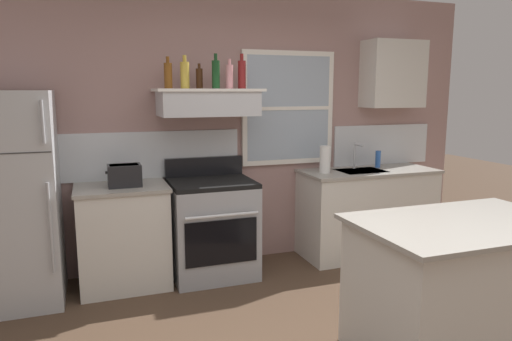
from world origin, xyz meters
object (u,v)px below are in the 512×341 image
object	(u,v)px
dish_soap_bottle	(378,159)
refrigerator	(12,200)
toaster	(124,175)
stove_range	(212,227)
bottle_dark_green_wine	(216,74)
bottle_rose_pink	(229,76)
bottle_brown_stout	(199,78)
paper_towel_roll	(325,159)
kitchen_island	(461,288)
bottle_amber_wine	(168,75)
bottle_champagne_gold_foil	(185,75)
bottle_red_label_wine	(242,74)

from	to	relation	value
dish_soap_bottle	refrigerator	bearing A→B (deg)	-177.40
refrigerator	toaster	bearing A→B (deg)	1.35
toaster	dish_soap_bottle	size ratio (longest dim) A/B	1.65
stove_range	bottle_dark_green_wine	xyz separation A→B (m)	(0.07, 0.04, 1.41)
bottle_rose_pink	bottle_brown_stout	bearing A→B (deg)	165.86
paper_towel_roll	stove_range	bearing A→B (deg)	-178.20
toaster	paper_towel_roll	bearing A→B (deg)	1.16
paper_towel_roll	kitchen_island	xyz separation A→B (m)	(0.00, -1.90, -0.59)
stove_range	dish_soap_bottle	size ratio (longest dim) A/B	6.06
dish_soap_bottle	paper_towel_roll	bearing A→B (deg)	-171.77
bottle_amber_wine	bottle_champagne_gold_foil	size ratio (longest dim) A/B	0.95
refrigerator	bottle_red_label_wine	size ratio (longest dim) A/B	5.39
bottle_amber_wine	bottle_dark_green_wine	world-z (taller)	bottle_dark_green_wine
stove_range	bottle_amber_wine	xyz separation A→B (m)	(-0.35, 0.11, 1.40)
toaster	bottle_dark_green_wine	size ratio (longest dim) A/B	0.96
bottle_rose_pink	bottle_amber_wine	bearing A→B (deg)	175.60
bottle_dark_green_wine	kitchen_island	bearing A→B (deg)	-59.33
bottle_amber_wine	bottle_brown_stout	world-z (taller)	bottle_amber_wine
bottle_red_label_wine	paper_towel_roll	bearing A→B (deg)	-5.43
bottle_brown_stout	dish_soap_bottle	size ratio (longest dim) A/B	1.25
stove_range	paper_towel_roll	bearing A→B (deg)	1.80
bottle_champagne_gold_foil	bottle_red_label_wine	size ratio (longest dim) A/B	0.91
bottle_champagne_gold_foil	dish_soap_bottle	bearing A→B (deg)	1.15
toaster	kitchen_island	distance (m)	2.76
bottle_dark_green_wine	dish_soap_bottle	xyz separation A→B (m)	(1.81, 0.10, -0.88)
stove_range	bottle_champagne_gold_foil	bearing A→B (deg)	154.87
refrigerator	stove_range	size ratio (longest dim) A/B	1.59
toaster	stove_range	bearing A→B (deg)	0.16
bottle_amber_wine	bottle_champagne_gold_foil	distance (m)	0.15
bottle_red_label_wine	kitchen_island	world-z (taller)	bottle_red_label_wine
refrigerator	stove_range	xyz separation A→B (m)	(1.65, 0.02, -0.40)
bottle_red_label_wine	paper_towel_roll	distance (m)	1.19
bottle_dark_green_wine	paper_towel_roll	xyz separation A→B (m)	(1.12, -0.00, -0.83)
stove_range	bottle_brown_stout	bearing A→B (deg)	114.34
bottle_rose_pink	bottle_red_label_wine	size ratio (longest dim) A/B	0.84
stove_range	bottle_rose_pink	size ratio (longest dim) A/B	4.07
bottle_dark_green_wine	dish_soap_bottle	world-z (taller)	bottle_dark_green_wine
bottle_amber_wine	bottle_red_label_wine	xyz separation A→B (m)	(0.69, 0.00, 0.02)
bottle_red_label_wine	bottle_dark_green_wine	bearing A→B (deg)	-163.95
refrigerator	bottle_amber_wine	size ratio (longest dim) A/B	6.21
bottle_rose_pink	refrigerator	bearing A→B (deg)	-177.05
refrigerator	dish_soap_bottle	distance (m)	3.54
bottle_champagne_gold_foil	toaster	bearing A→B (deg)	-170.21
stove_range	bottle_dark_green_wine	world-z (taller)	bottle_dark_green_wine
bottle_champagne_gold_foil	paper_towel_roll	size ratio (longest dim) A/B	1.08
toaster	bottle_amber_wine	bearing A→B (deg)	15.55
dish_soap_bottle	kitchen_island	size ratio (longest dim) A/B	0.13
bottle_red_label_wine	paper_towel_roll	world-z (taller)	bottle_red_label_wine
bottle_red_label_wine	paper_towel_roll	xyz separation A→B (m)	(0.85, -0.08, -0.84)
toaster	dish_soap_bottle	bearing A→B (deg)	3.01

